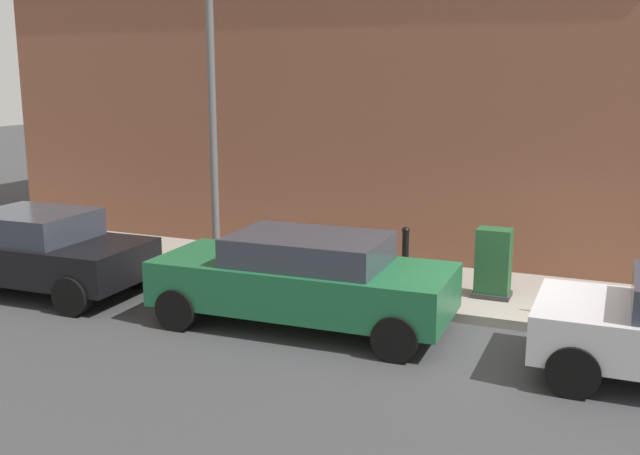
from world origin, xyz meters
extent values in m
plane|color=#38383A|center=(0.00, 0.00, 0.00)|extent=(80.00, 80.00, 0.00)
cube|color=gray|center=(1.82, 6.00, 0.07)|extent=(2.77, 30.00, 0.15)
cube|color=brown|center=(6.98, 4.99, 4.49)|extent=(7.55, 13.99, 8.98)
cylinder|color=black|center=(-1.64, -1.05, 0.32)|extent=(0.23, 0.64, 0.64)
cylinder|color=black|center=(0.09, -1.03, 0.32)|extent=(0.23, 0.64, 0.64)
cube|color=#195933|center=(-0.63, 2.93, 0.66)|extent=(1.89, 4.53, 0.68)
cube|color=#2D333D|center=(-0.63, 2.83, 1.21)|extent=(1.62, 2.33, 0.45)
cylinder|color=black|center=(-1.51, 4.59, 0.32)|extent=(0.24, 0.65, 0.64)
cylinder|color=black|center=(0.15, 4.64, 0.32)|extent=(0.24, 0.65, 0.64)
cylinder|color=black|center=(-1.41, 1.22, 0.32)|extent=(0.24, 0.65, 0.64)
cylinder|color=black|center=(0.25, 1.27, 0.32)|extent=(0.24, 0.65, 0.64)
cube|color=black|center=(-0.81, 8.13, 0.64)|extent=(1.90, 4.38, 0.64)
cube|color=#2D333D|center=(-0.80, 7.97, 1.19)|extent=(1.62, 1.91, 0.50)
cylinder|color=black|center=(-1.61, 6.50, 0.32)|extent=(0.24, 0.65, 0.64)
cylinder|color=black|center=(0.08, 6.54, 0.32)|extent=(0.24, 0.65, 0.64)
cube|color=#1E4C28|center=(1.52, 0.47, 0.72)|extent=(0.40, 0.55, 1.15)
cube|color=#333333|center=(1.52, 0.47, 0.19)|extent=(0.46, 0.61, 0.08)
cylinder|color=black|center=(1.62, 1.99, 0.62)|extent=(0.12, 0.12, 0.95)
sphere|color=black|center=(1.62, 1.99, 1.12)|extent=(0.14, 0.14, 0.14)
cylinder|color=black|center=(0.68, 3.76, 0.62)|extent=(0.12, 0.12, 0.95)
sphere|color=black|center=(0.68, 3.76, 1.12)|extent=(0.14, 0.14, 0.14)
cylinder|color=#59595B|center=(1.32, 5.60, 2.90)|extent=(0.14, 0.14, 5.50)
camera|label=1|loc=(-10.33, -1.48, 3.79)|focal=41.32mm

